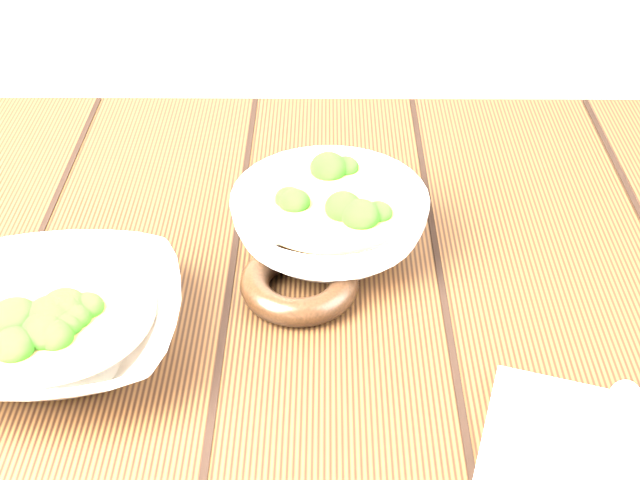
% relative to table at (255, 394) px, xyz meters
% --- Properties ---
extents(table, '(1.20, 0.80, 0.75)m').
position_rel_table_xyz_m(table, '(0.00, 0.00, 0.00)').
color(table, '#301E0D').
rests_on(table, ground).
extents(soup_bowl_front, '(0.23, 0.23, 0.06)m').
position_rel_table_xyz_m(soup_bowl_front, '(-0.16, -0.06, 0.15)').
color(soup_bowl_front, silver).
rests_on(soup_bowl_front, table).
extents(soup_bowl_back, '(0.20, 0.20, 0.07)m').
position_rel_table_xyz_m(soup_bowl_back, '(0.07, 0.09, 0.15)').
color(soup_bowl_back, silver).
rests_on(soup_bowl_back, table).
extents(trivet, '(0.14, 0.14, 0.03)m').
position_rel_table_xyz_m(trivet, '(0.05, 0.01, 0.13)').
color(trivet, black).
rests_on(trivet, table).
extents(spoon_left, '(0.08, 0.18, 0.01)m').
position_rel_table_xyz_m(spoon_left, '(0.29, -0.17, 0.14)').
color(spoon_left, '#B6B2A0').
rests_on(spoon_left, napkin).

